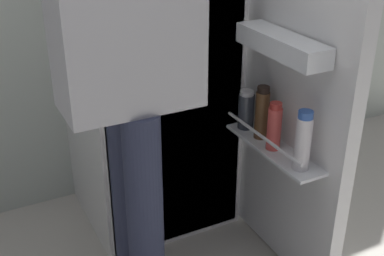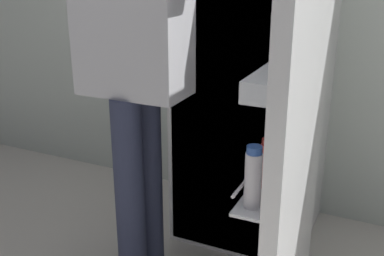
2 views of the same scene
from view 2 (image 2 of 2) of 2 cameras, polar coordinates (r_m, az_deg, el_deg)
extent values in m
cube|color=white|center=(2.26, 7.56, 7.15)|extent=(0.63, 0.58, 1.69)
cube|color=white|center=(2.00, 5.03, 5.53)|extent=(0.59, 0.01, 1.65)
cube|color=white|center=(2.04, 5.50, 6.24)|extent=(0.55, 0.09, 0.01)
cube|color=white|center=(1.63, 12.67, 1.43)|extent=(0.06, 0.60, 1.61)
cube|color=white|center=(1.76, 9.11, -7.00)|extent=(0.12, 0.48, 0.01)
cylinder|color=silver|center=(1.75, 7.52, -4.90)|extent=(0.01, 0.46, 0.01)
cube|color=white|center=(1.62, 9.89, 5.70)|extent=(0.11, 0.41, 0.07)
cylinder|color=brown|center=(1.79, 10.16, -3.00)|extent=(0.05, 0.05, 0.19)
cylinder|color=black|center=(1.76, 10.36, 0.14)|extent=(0.05, 0.05, 0.02)
cylinder|color=white|center=(1.57, 7.28, -6.24)|extent=(0.06, 0.06, 0.19)
cylinder|color=#335BB2|center=(1.52, 7.45, -2.60)|extent=(0.05, 0.05, 0.03)
cylinder|color=#333842|center=(1.89, 10.71, -2.53)|extent=(0.06, 0.06, 0.14)
cylinder|color=silver|center=(1.86, 10.87, -0.30)|extent=(0.05, 0.05, 0.02)
cylinder|color=#DB4C47|center=(1.72, 8.92, -4.48)|extent=(0.05, 0.05, 0.16)
cylinder|color=#B22D28|center=(1.68, 9.09, -1.64)|extent=(0.04, 0.04, 0.02)
cylinder|color=#2D334C|center=(2.07, -5.21, -6.52)|extent=(0.12, 0.12, 0.84)
cylinder|color=#2D334C|center=(1.96, -7.41, -8.25)|extent=(0.12, 0.12, 0.84)
cube|color=silver|center=(1.80, -7.16, 13.18)|extent=(0.41, 0.22, 0.59)
cylinder|color=silver|center=(1.98, -3.89, 13.24)|extent=(0.08, 0.08, 0.56)
camera|label=1|loc=(1.44, -60.68, 14.69)|focal=47.30mm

